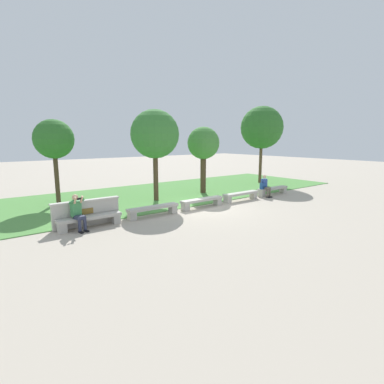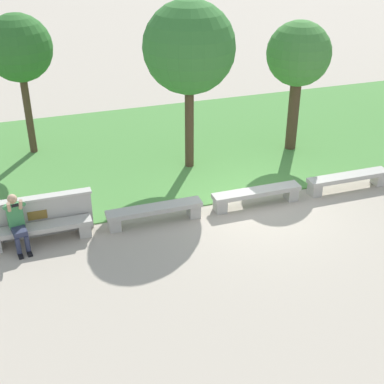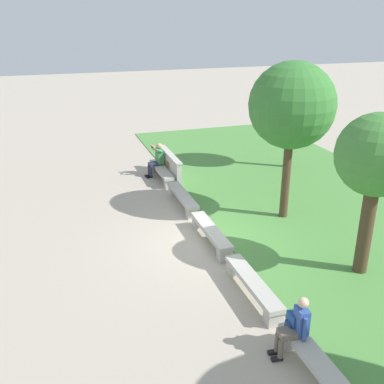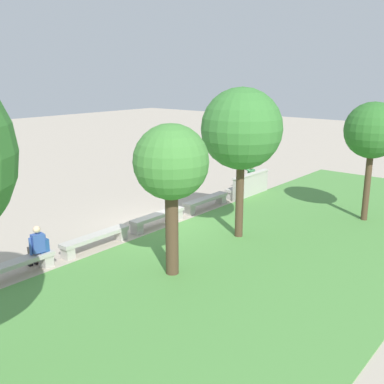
{
  "view_description": "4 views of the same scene",
  "coord_description": "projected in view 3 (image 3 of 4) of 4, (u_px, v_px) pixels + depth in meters",
  "views": [
    {
      "loc": [
        -9.1,
        -10.95,
        3.29
      ],
      "look_at": [
        -1.13,
        -0.66,
        0.98
      ],
      "focal_mm": 28.0,
      "sensor_mm": 36.0,
      "label": 1
    },
    {
      "loc": [
        -5.47,
        -10.99,
        6.93
      ],
      "look_at": [
        -1.96,
        -0.58,
        1.02
      ],
      "focal_mm": 50.0,
      "sensor_mm": 36.0,
      "label": 2
    },
    {
      "loc": [
        10.52,
        -4.0,
        6.05
      ],
      "look_at": [
        -1.59,
        -0.04,
        0.94
      ],
      "focal_mm": 42.0,
      "sensor_mm": 36.0,
      "label": 3
    },
    {
      "loc": [
        10.74,
        10.5,
        5.2
      ],
      "look_at": [
        -2.01,
        -0.12,
        0.81
      ],
      "focal_mm": 42.0,
      "sensor_mm": 36.0,
      "label": 4
    }
  ],
  "objects": [
    {
      "name": "ground_plane",
      "position": [
        211.0,
        243.0,
        12.69
      ],
      "size": [
        80.0,
        80.0,
        0.0
      ],
      "primitive_type": "plane",
      "color": "#B2A593"
    },
    {
      "name": "person_distant",
      "position": [
        296.0,
        325.0,
        8.3
      ],
      "size": [
        0.48,
        0.7,
        1.26
      ],
      "color": "black",
      "rests_on": "ground"
    },
    {
      "name": "bench_main",
      "position": [
        162.0,
        172.0,
        17.4
      ],
      "size": [
        2.38,
        0.4,
        0.45
      ],
      "color": "#B7B2A8",
      "rests_on": "ground"
    },
    {
      "name": "backpack",
      "position": [
        294.0,
        322.0,
        8.47
      ],
      "size": [
        0.28,
        0.24,
        0.43
      ],
      "color": "#234C8C",
      "rests_on": "bench_end"
    },
    {
      "name": "bench_mid",
      "position": [
        211.0,
        233.0,
        12.57
      ],
      "size": [
        2.38,
        0.4,
        0.45
      ],
      "color": "#B7B2A8",
      "rests_on": "ground"
    },
    {
      "name": "tree_left_background",
      "position": [
        292.0,
        106.0,
        12.99
      ],
      "size": [
        2.54,
        2.54,
        4.82
      ],
      "color": "#4C3826",
      "rests_on": "ground"
    },
    {
      "name": "bench_near",
      "position": [
        182.0,
        197.0,
        14.99
      ],
      "size": [
        2.38,
        0.4,
        0.45
      ],
      "color": "#B7B2A8",
      "rests_on": "ground"
    },
    {
      "name": "person_photographer",
      "position": [
        157.0,
        158.0,
        17.62
      ],
      "size": [
        0.51,
        0.76,
        1.32
      ],
      "color": "black",
      "rests_on": "ground"
    },
    {
      "name": "bench_end",
      "position": [
        321.0,
        370.0,
        7.75
      ],
      "size": [
        2.38,
        0.4,
        0.45
      ],
      "color": "#B7B2A8",
      "rests_on": "ground"
    },
    {
      "name": "grass_strip",
      "position": [
        343.0,
        221.0,
        13.95
      ],
      "size": [
        25.32,
        8.0,
        0.03
      ],
      "primitive_type": "cube",
      "color": "#518E42",
      "rests_on": "ground"
    },
    {
      "name": "backrest_wall_with_plaque",
      "position": [
        170.0,
        166.0,
        17.42
      ],
      "size": [
        2.58,
        0.24,
        1.01
      ],
      "color": "#B7B2A8",
      "rests_on": "ground"
    },
    {
      "name": "tree_behind_wall",
      "position": [
        293.0,
        89.0,
        17.66
      ],
      "size": [
        1.97,
        1.97,
        4.28
      ],
      "color": "#4C3826",
      "rests_on": "ground"
    },
    {
      "name": "bench_far",
      "position": [
        253.0,
        285.0,
        10.16
      ],
      "size": [
        2.38,
        0.4,
        0.45
      ],
      "color": "#B7B2A8",
      "rests_on": "ground"
    },
    {
      "name": "tree_right_background",
      "position": [
        377.0,
        158.0,
        10.17
      ],
      "size": [
        1.93,
        1.93,
        4.02
      ],
      "color": "#4C3826",
      "rests_on": "ground"
    }
  ]
}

